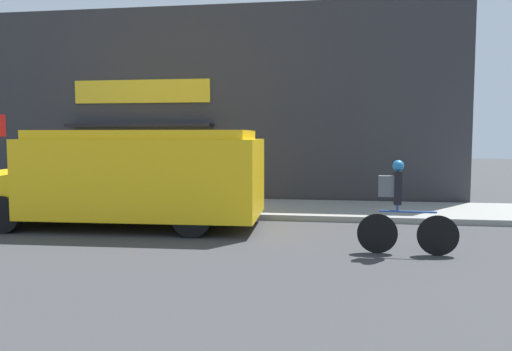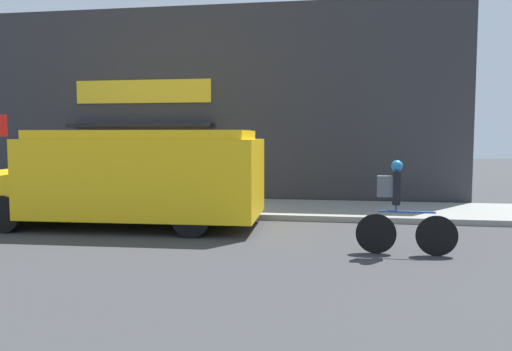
# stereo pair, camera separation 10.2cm
# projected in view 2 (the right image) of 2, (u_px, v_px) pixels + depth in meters

# --- Properties ---
(ground_plane) EXTENTS (70.00, 70.00, 0.00)m
(ground_plane) POSITION_uv_depth(u_px,v_px,m) (138.00, 217.00, 12.50)
(ground_plane) COLOR #38383A
(sidewalk) EXTENTS (28.00, 3.00, 0.14)m
(sidewalk) POSITION_uv_depth(u_px,v_px,m) (158.00, 206.00, 13.97)
(sidewalk) COLOR gray
(sidewalk) RESTS_ON ground_plane
(storefront) EXTENTS (17.47, 0.76, 5.95)m
(storefront) POSITION_uv_depth(u_px,v_px,m) (175.00, 105.00, 15.38)
(storefront) COLOR #2D2D33
(storefront) RESTS_ON ground_plane
(school_bus) EXTENTS (6.61, 2.82, 2.15)m
(school_bus) POSITION_uv_depth(u_px,v_px,m) (128.00, 177.00, 11.13)
(school_bus) COLOR yellow
(school_bus) RESTS_ON ground_plane
(cyclist) EXTENTS (1.69, 0.20, 1.62)m
(cyclist) POSITION_uv_depth(u_px,v_px,m) (400.00, 210.00, 8.51)
(cyclist) COLOR black
(cyclist) RESTS_ON ground_plane
(trash_bin) EXTENTS (0.51, 0.51, 0.86)m
(trash_bin) POSITION_uv_depth(u_px,v_px,m) (73.00, 186.00, 14.68)
(trash_bin) COLOR #2D5138
(trash_bin) RESTS_ON sidewalk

